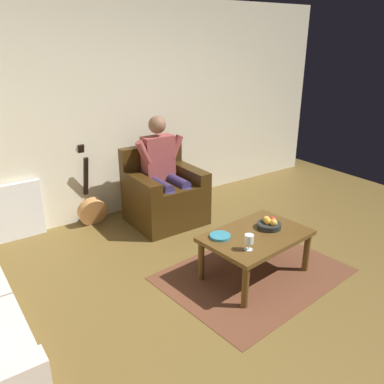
% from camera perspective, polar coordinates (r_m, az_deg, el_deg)
% --- Properties ---
extents(ground_plane, '(7.04, 7.04, 0.00)m').
position_cam_1_polar(ground_plane, '(3.52, 12.50, -16.25)').
color(ground_plane, brown).
extents(wall_back, '(6.27, 0.06, 2.56)m').
position_cam_1_polar(wall_back, '(5.02, -9.19, 11.49)').
color(wall_back, beige).
rests_on(wall_back, ground).
extents(rug, '(1.78, 1.40, 0.01)m').
position_cam_1_polar(rug, '(3.93, 8.81, -11.51)').
color(rug, brown).
rests_on(rug, ground).
extents(armchair, '(0.82, 0.75, 0.90)m').
position_cam_1_polar(armchair, '(4.82, -4.02, -0.53)').
color(armchair, '#38240C').
rests_on(armchair, ground).
extents(person_seated, '(0.64, 0.60, 1.28)m').
position_cam_1_polar(person_seated, '(4.69, -4.07, 3.48)').
color(person_seated, '#95423F').
rests_on(person_seated, ground).
extents(coffee_table, '(1.02, 0.74, 0.43)m').
position_cam_1_polar(coffee_table, '(3.74, 9.13, -6.77)').
color(coffee_table, '#563A18').
rests_on(coffee_table, ground).
extents(guitar, '(0.34, 0.31, 0.96)m').
position_cam_1_polar(guitar, '(4.90, -14.14, -2.21)').
color(guitar, '#B97C45').
rests_on(guitar, ground).
extents(radiator, '(0.52, 0.06, 0.65)m').
position_cam_1_polar(radiator, '(4.80, -23.59, -2.52)').
color(radiator, white).
rests_on(radiator, ground).
extents(wine_glass_near, '(0.08, 0.08, 0.14)m').
position_cam_1_polar(wine_glass_near, '(3.40, 8.16, -6.81)').
color(wine_glass_near, silver).
rests_on(wine_glass_near, coffee_table).
extents(fruit_bowl, '(0.23, 0.23, 0.11)m').
position_cam_1_polar(fruit_bowl, '(3.83, 11.02, -4.51)').
color(fruit_bowl, '#222623').
rests_on(fruit_bowl, coffee_table).
extents(decorative_dish, '(0.19, 0.19, 0.02)m').
position_cam_1_polar(decorative_dish, '(3.62, 4.04, -6.32)').
color(decorative_dish, teal).
rests_on(decorative_dish, coffee_table).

